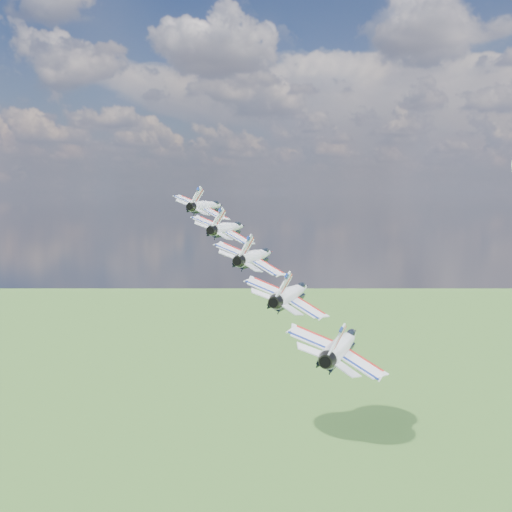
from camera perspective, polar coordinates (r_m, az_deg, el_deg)
The scene contains 5 objects.
jet_0 at distance 110.36m, azimuth -4.37°, elevation 4.46°, with size 9.60×14.22×4.25m, color white, non-canonical shape.
jet_1 at distance 98.01m, azimuth -2.45°, elevation 2.51°, with size 9.60×14.22×4.25m, color white, non-canonical shape.
jet_2 at distance 85.94m, azimuth 0.00°, elevation -0.00°, with size 9.60×14.22×4.25m, color white, non-canonical shape.
jet_3 at distance 74.30m, azimuth 3.24°, elevation -3.31°, with size 9.60×14.22×4.25m, color silver, non-canonical shape.
jet_4 at distance 63.33m, azimuth 7.67°, elevation -7.80°, with size 9.60×14.22×4.25m, color white, non-canonical shape.
Camera 1 is at (53.30, -70.63, 149.33)m, focal length 45.00 mm.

